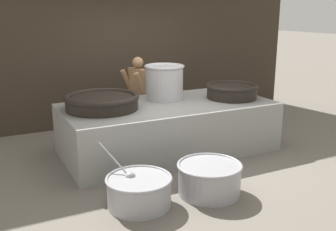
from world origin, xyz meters
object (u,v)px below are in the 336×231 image
(giant_wok_near, at_px, (102,101))
(prep_bowl_vegetables, at_px, (139,190))
(giant_wok_far, at_px, (232,91))
(stock_pot, at_px, (164,82))
(cook, at_px, (138,93))
(prep_bowl_meat, at_px, (209,177))

(giant_wok_near, xyz_separation_m, prep_bowl_vegetables, (-0.10, -1.72, -0.75))
(giant_wok_far, bearing_deg, stock_pot, 157.67)
(prep_bowl_vegetables, bearing_deg, giant_wok_far, 31.80)
(stock_pot, bearing_deg, cook, 103.39)
(giant_wok_far, height_order, prep_bowl_meat, giant_wok_far)
(giant_wok_near, bearing_deg, stock_pot, 9.98)
(giant_wok_near, bearing_deg, prep_bowl_meat, -64.91)
(prep_bowl_vegetables, bearing_deg, prep_bowl_meat, -5.77)
(giant_wok_near, distance_m, prep_bowl_meat, 2.14)
(giant_wok_near, xyz_separation_m, giant_wok_far, (2.29, -0.24, 0.01))
(giant_wok_near, height_order, prep_bowl_meat, giant_wok_near)
(giant_wok_near, height_order, cook, cook)
(giant_wok_near, bearing_deg, giant_wok_far, -6.06)
(giant_wok_far, relative_size, cook, 0.61)
(giant_wok_near, bearing_deg, cook, 44.23)
(giant_wok_far, xyz_separation_m, cook, (-1.28, 1.22, -0.15))
(prep_bowl_meat, bearing_deg, giant_wok_near, 115.09)
(giant_wok_near, distance_m, giant_wok_far, 2.30)
(giant_wok_far, relative_size, stock_pot, 1.32)
(giant_wok_near, relative_size, giant_wok_far, 1.29)
(cook, distance_m, prep_bowl_meat, 2.86)
(stock_pot, bearing_deg, prep_bowl_meat, -99.42)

